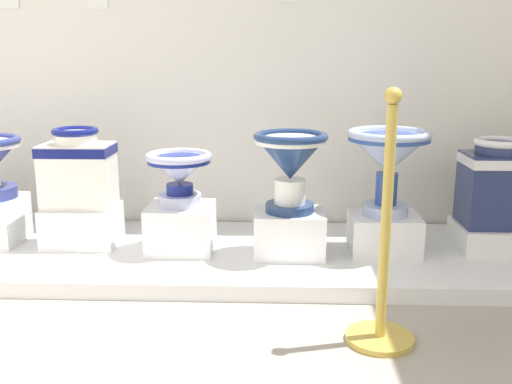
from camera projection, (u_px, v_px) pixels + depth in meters
name	position (u px, v px, depth m)	size (l,w,h in m)	color
display_platform	(234.00, 256.00, 3.09)	(3.28, 1.01, 0.08)	white
plinth_block_slender_white	(82.00, 225.00, 3.13)	(0.39, 0.29, 0.22)	white
antique_toilet_slender_white	(78.00, 167.00, 3.05)	(0.37, 0.25, 0.43)	white
plinth_block_broad_patterned	(181.00, 228.00, 3.04)	(0.34, 0.32, 0.25)	white
antique_toilet_broad_patterned	(179.00, 170.00, 2.96)	(0.35, 0.35, 0.28)	#B1B7DD
plinth_block_pale_glazed	(289.00, 233.00, 2.97)	(0.36, 0.29, 0.23)	white
antique_toilet_pale_glazed	(290.00, 159.00, 2.87)	(0.38, 0.38, 0.41)	navy
plinth_block_tall_cobalt	(384.00, 233.00, 3.01)	(0.36, 0.30, 0.20)	white
antique_toilet_tall_cobalt	(388.00, 154.00, 2.91)	(0.43, 0.43, 0.45)	#A6B4DC
plinth_block_leftmost	(491.00, 236.00, 3.08)	(0.37, 0.36, 0.13)	white
antique_toilet_leftmost	(496.00, 181.00, 3.00)	(0.34, 0.30, 0.46)	navy
stanchion_post_near_right	(383.00, 274.00, 2.19)	(0.27, 0.27, 0.99)	gold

